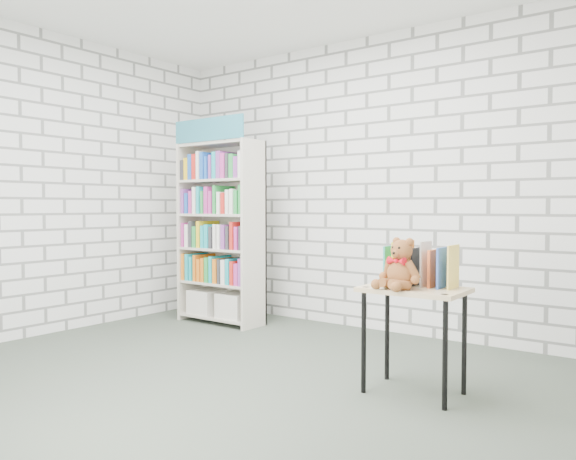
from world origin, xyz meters
The scene contains 6 objects.
ground centered at (0.00, 0.00, 0.00)m, with size 4.50×4.50×0.00m, color #3E473C.
room_shell centered at (0.00, 0.00, 1.78)m, with size 4.52×4.02×2.81m.
bookshelf centered at (-1.31, 1.36, 0.94)m, with size 0.91×0.36×2.05m.
display_table centered at (1.18, 0.49, 0.58)m, with size 0.63×0.44×0.67m.
table_books centered at (1.17, 0.59, 0.80)m, with size 0.44×0.20×0.26m.
teddy_bear centered at (1.12, 0.39, 0.80)m, with size 0.29×0.28×0.32m.
Camera 1 is at (2.64, -2.78, 1.18)m, focal length 35.00 mm.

